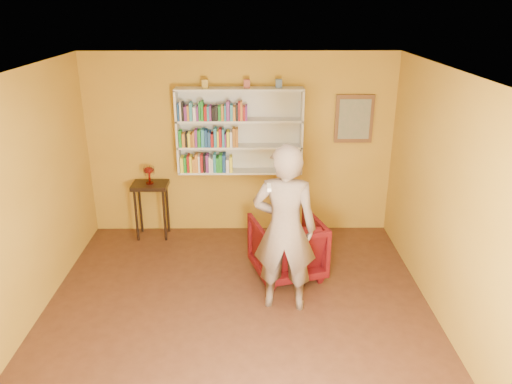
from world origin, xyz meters
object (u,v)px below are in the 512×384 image
(ruby_lustre, at_px, (149,172))
(armchair, at_px, (287,247))
(person, at_px, (285,229))
(bookshelf, at_px, (240,131))
(console_table, at_px, (151,193))

(ruby_lustre, xyz_separation_m, armchair, (1.94, -1.14, -0.64))
(ruby_lustre, xyz_separation_m, person, (1.85, -1.85, -0.05))
(bookshelf, relative_size, console_table, 2.13)
(console_table, xyz_separation_m, armchair, (1.94, -1.14, -0.31))
(armchair, height_order, person, person)
(console_table, height_order, person, person)
(console_table, height_order, armchair, console_table)
(bookshelf, xyz_separation_m, armchair, (0.62, -1.30, -1.21))
(ruby_lustre, relative_size, person, 0.13)
(armchair, xyz_separation_m, person, (-0.09, -0.71, 0.59))
(person, bearing_deg, armchair, -90.09)
(person, bearing_deg, ruby_lustre, -37.95)
(armchair, bearing_deg, bookshelf, -80.96)
(console_table, distance_m, ruby_lustre, 0.33)
(console_table, height_order, ruby_lustre, ruby_lustre)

